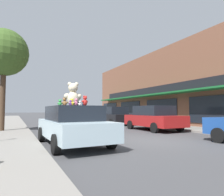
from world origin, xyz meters
name	(u,v)px	position (x,y,z in m)	size (l,w,h in m)	color
ground_plane	(149,141)	(0.00, 0.00, 0.00)	(260.00, 260.00, 0.00)	#424244
storefront_row	(207,89)	(13.58, 7.71, 3.66)	(14.14, 28.22, 7.32)	brown
plush_art_car	(73,125)	(-3.31, 0.41, 0.79)	(2.20, 4.61, 1.51)	#ADC6D1
teddy_bear_giant	(73,95)	(-3.21, 0.80, 2.00)	(0.75, 0.48, 1.00)	beige
teddy_bear_yellow	(72,102)	(-3.34, 0.49, 1.66)	(0.22, 0.20, 0.30)	yellow
teddy_bear_black	(78,102)	(-2.90, 1.19, 1.70)	(0.25, 0.26, 0.38)	black
teddy_bear_red	(85,101)	(-3.11, -0.46, 1.69)	(0.27, 0.20, 0.36)	red
teddy_bear_purple	(70,103)	(-3.50, 0.07, 1.62)	(0.15, 0.15, 0.23)	purple
teddy_bear_pink	(76,102)	(-3.40, -0.35, 1.64)	(0.19, 0.17, 0.26)	pink
teddy_bear_green	(60,103)	(-3.73, 0.86, 1.65)	(0.21, 0.13, 0.28)	green
teddy_bear_brown	(65,102)	(-3.52, 0.95, 1.69)	(0.26, 0.24, 0.37)	olive
teddy_bear_white	(80,104)	(-3.01, 0.51, 1.62)	(0.17, 0.11, 0.22)	white
teddy_bear_blue	(84,104)	(-2.63, 1.17, 1.64)	(0.15, 0.19, 0.25)	blue
parked_car_far_center	(153,118)	(3.17, 3.72, 0.86)	(2.20, 4.45, 1.66)	maroon
parked_car_far_right	(114,115)	(3.17, 9.76, 0.86)	(2.14, 4.56, 1.68)	black
street_tree	(4,53)	(-6.06, 6.63, 4.92)	(2.93, 2.93, 6.30)	#473323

